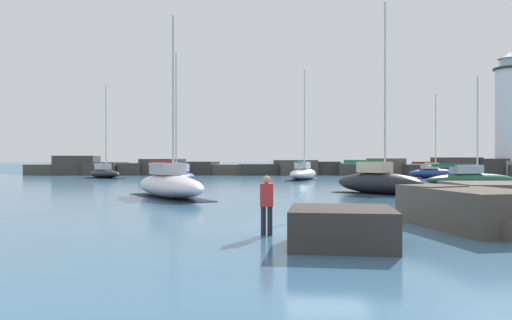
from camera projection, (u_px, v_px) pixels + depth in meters
name	position (u px, v px, depth m)	size (l,w,h in m)	color
ground_plane	(326.00, 226.00, 15.44)	(600.00, 600.00, 0.00)	#3D6B8E
open_sea_beyond	(270.00, 167.00, 124.06)	(400.00, 116.00, 0.01)	#2D5B7F
breakwater_jetty	(284.00, 168.00, 64.17)	(69.16, 6.99, 2.44)	#4C443D
lighthouse	(510.00, 121.00, 64.09)	(4.78, 4.78, 15.80)	gray
foreground_rocks	(477.00, 208.00, 15.48)	(9.74, 9.13, 1.23)	brown
sailboat_moored_0	(169.00, 184.00, 26.86)	(5.92, 7.99, 9.65)	white
sailboat_moored_1	(178.00, 176.00, 41.29)	(3.08, 6.77, 10.70)	navy
sailboat_moored_2	(303.00, 173.00, 49.27)	(4.17, 8.23, 10.95)	white
sailboat_moored_3	(470.00, 178.00, 37.89)	(8.27, 4.36, 8.35)	#195138
sailboat_moored_4	(104.00, 173.00, 53.41)	(5.51, 5.73, 9.92)	black
sailboat_moored_5	(378.00, 181.00, 29.50)	(5.45, 6.02, 11.24)	black
sailboat_moored_6	(432.00, 172.00, 53.14)	(5.79, 3.05, 9.00)	navy
person_on_rocks	(267.00, 202.00, 13.62)	(0.36, 0.22, 1.64)	#282833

